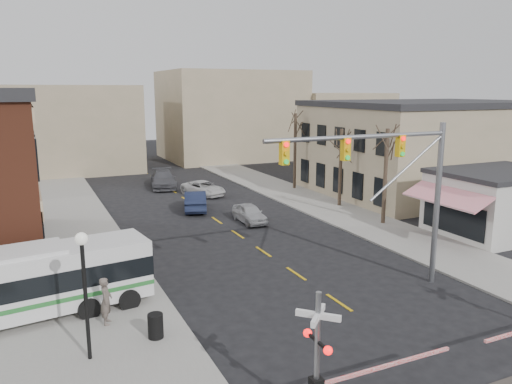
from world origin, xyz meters
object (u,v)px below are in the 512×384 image
Objects in this scene: trash_bin at (156,326)px; pedestrian_near at (106,301)px; car_d at (163,179)px; car_b at (195,201)px; car_a at (250,213)px; street_lamp at (84,271)px; pedestrian_far at (92,283)px; transit_bus at (7,287)px; traffic_signal_mast at (396,174)px; car_c at (203,188)px; rr_crossing_west at (330,355)px.

trash_bin is 0.49× the size of pedestrian_near.
car_b is at bearing -79.09° from car_d.
car_a is at bearing 54.29° from trash_bin.
car_a is at bearing 132.53° from car_b.
car_b is at bearing 62.62° from street_lamp.
pedestrian_near is 2.29m from pedestrian_far.
pedestrian_near is at bearing 68.83° from street_lamp.
trash_bin is at bearing -126.64° from pedestrian_near.
transit_bus is 18.97m from car_a.
traffic_signal_mast reaches higher than pedestrian_near.
street_lamp reaches higher than pedestrian_far.
pedestrian_near reaches higher than pedestrian_far.
transit_bus is 3.44m from pedestrian_far.
trash_bin is 0.25× the size of car_a.
pedestrian_near is (-11.95, -22.91, 0.46)m from car_c.
car_d is at bearing 99.91° from car_a.
car_c is (-1.01, 24.77, -5.07)m from traffic_signal_mast.
car_c is 25.85m from pedestrian_near.
car_c is at bearing 67.29° from trash_bin.
pedestrian_far is (-1.80, 4.27, 0.48)m from trash_bin.
traffic_signal_mast is 13.88m from pedestrian_near.
car_c is at bearing 1.15° from pedestrian_far.
trash_bin is at bearing -36.11° from transit_bus.
car_c is (6.87, 31.57, -1.32)m from rr_crossing_west.
rr_crossing_west is 0.98× the size of car_d.
car_a is at bearing 94.00° from traffic_signal_mast.
street_lamp is 3.57m from pedestrian_near.
rr_crossing_west reaches higher than car_d.
trash_bin is at bearing -179.26° from traffic_signal_mast.
car_b is at bearing 67.97° from trash_bin.
traffic_signal_mast is 20.47m from car_b.
transit_bus is 2.11× the size of rr_crossing_west.
car_a reaches higher than trash_bin.
car_b is 0.84× the size of car_d.
transit_bus is at bearing 121.63° from street_lamp.
car_d is at bearing 63.43° from transit_bus.
trash_bin is 0.50× the size of pedestrian_far.
street_lamp is at bearing -129.53° from car_a.
rr_crossing_west reaches higher than transit_bus.
street_lamp is (-6.06, 6.12, 1.46)m from rr_crossing_west.
traffic_signal_mast is 12.53m from trash_bin.
pedestrian_far reaches higher than car_b.
rr_crossing_west is 7.66m from trash_bin.
traffic_signal_mast reaches higher than car_c.
rr_crossing_west reaches higher than pedestrian_far.
street_lamp is 0.97× the size of car_b.
car_a is (6.88, 21.17, -1.30)m from rr_crossing_west.
car_b is (13.13, 15.96, -0.90)m from transit_bus.
trash_bin is at bearing -124.54° from car_a.
pedestrian_near reaches higher than car_c.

